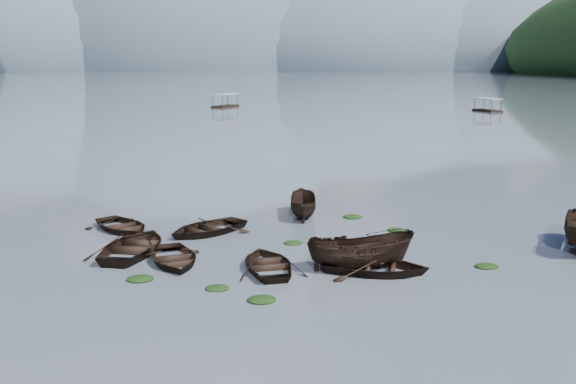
{
  "coord_description": "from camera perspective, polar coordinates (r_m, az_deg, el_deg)",
  "views": [
    {
      "loc": [
        -2.53,
        -20.31,
        8.49
      ],
      "look_at": [
        0.0,
        12.0,
        2.0
      ],
      "focal_mm": 40.0,
      "sensor_mm": 36.0,
      "label": 1
    }
  ],
  "objects": [
    {
      "name": "rowboat_8",
      "position": [
        36.29,
        1.31,
        -2.21
      ],
      "size": [
        1.82,
        4.04,
        1.52
      ],
      "primitive_type": "imported",
      "rotation": [
        0.0,
        0.0,
        3.05
      ],
      "color": "black",
      "rests_on": "ground"
    },
    {
      "name": "weed_clump_3",
      "position": [
        33.7,
        9.61,
        -3.43
      ],
      "size": [
        0.95,
        0.8,
        0.21
      ],
      "primitive_type": "ellipsoid",
      "color": "black",
      "rests_on": "ground"
    },
    {
      "name": "weed_clump_2",
      "position": [
        23.72,
        -2.35,
        -9.66
      ],
      "size": [
        1.08,
        0.86,
        0.23
      ],
      "primitive_type": "ellipsoid",
      "color": "black",
      "rests_on": "ground"
    },
    {
      "name": "weed_clump_1",
      "position": [
        26.52,
        -12.99,
        -7.65
      ],
      "size": [
        1.1,
        0.88,
        0.24
      ],
      "primitive_type": "ellipsoid",
      "color": "black",
      "rests_on": "ground"
    },
    {
      "name": "pontoon_right",
      "position": [
        122.67,
        17.29,
        6.85
      ],
      "size": [
        3.79,
        6.37,
        2.28
      ],
      "primitive_type": null,
      "rotation": [
        0.0,
        0.0,
        0.23
      ],
      "color": "black",
      "rests_on": "ground"
    },
    {
      "name": "rowboat_3",
      "position": [
        27.24,
        -1.78,
        -6.85
      ],
      "size": [
        3.46,
        4.47,
        0.85
      ],
      "primitive_type": "imported",
      "rotation": [
        0.0,
        0.0,
        3.27
      ],
      "color": "black",
      "rests_on": "ground"
    },
    {
      "name": "rowboat_0",
      "position": [
        28.43,
        -10.15,
        -6.23
      ],
      "size": [
        3.84,
        4.69,
        0.85
      ],
      "primitive_type": "imported",
      "rotation": [
        0.0,
        0.0,
        0.25
      ],
      "color": "black",
      "rests_on": "ground"
    },
    {
      "name": "haze_mtn_d",
      "position": [
        975.23,
        15.1,
        10.44
      ],
      "size": [
        520.0,
        520.0,
        220.0
      ],
      "primitive_type": "ellipsoid",
      "color": "#475666",
      "rests_on": "ground"
    },
    {
      "name": "rowboat_4",
      "position": [
        26.96,
        7.74,
        -7.14
      ],
      "size": [
        5.17,
        4.32,
        0.92
      ],
      "primitive_type": "imported",
      "rotation": [
        0.0,
        0.0,
        1.28
      ],
      "color": "black",
      "rests_on": "ground"
    },
    {
      "name": "rowboat_6",
      "position": [
        34.43,
        -14.5,
        -3.32
      ],
      "size": [
        4.88,
        5.14,
        0.87
      ],
      "primitive_type": "imported",
      "rotation": [
        0.0,
        0.0,
        0.63
      ],
      "color": "black",
      "rests_on": "ground"
    },
    {
      "name": "rowboat_2",
      "position": [
        27.39,
        6.46,
        -6.81
      ],
      "size": [
        4.75,
        2.12,
        1.79
      ],
      "primitive_type": "imported",
      "rotation": [
        0.0,
        0.0,
        1.65
      ],
      "color": "black",
      "rests_on": "ground"
    },
    {
      "name": "weed_clump_0",
      "position": [
        25.03,
        -6.31,
        -8.58
      ],
      "size": [
        0.94,
        0.77,
        0.2
      ],
      "primitive_type": "ellipsoid",
      "color": "black",
      "rests_on": "ground"
    },
    {
      "name": "pontoon_centre",
      "position": [
        129.29,
        -5.59,
        7.5
      ],
      "size": [
        5.67,
        7.12,
        2.54
      ],
      "primitive_type": null,
      "rotation": [
        0.0,
        0.0,
        -0.52
      ],
      "color": "black",
      "rests_on": "ground"
    },
    {
      "name": "haze_mtn_a",
      "position": [
        955.69,
        -20.43,
        10.12
      ],
      "size": [
        520.0,
        520.0,
        280.0
      ],
      "primitive_type": "ellipsoid",
      "color": "#475666",
      "rests_on": "ground"
    },
    {
      "name": "ground_plane",
      "position": [
        22.16,
        2.47,
        -11.22
      ],
      "size": [
        2400.0,
        2400.0,
        0.0
      ],
      "primitive_type": "plane",
      "color": "slate"
    },
    {
      "name": "weed_clump_6",
      "position": [
        30.93,
        0.44,
        -4.61
      ],
      "size": [
        0.92,
        0.76,
        0.19
      ],
      "primitive_type": "ellipsoid",
      "color": "black",
      "rests_on": "ground"
    },
    {
      "name": "haze_mtn_c",
      "position": [
        931.32,
        4.41,
        10.77
      ],
      "size": [
        520.0,
        520.0,
        260.0
      ],
      "primitive_type": "ellipsoid",
      "color": "#475666",
      "rests_on": "ground"
    },
    {
      "name": "weed_clump_4",
      "position": [
        28.7,
        17.24,
        -6.41
      ],
      "size": [
        1.02,
        0.81,
        0.21
      ],
      "primitive_type": "ellipsoid",
      "color": "black",
      "rests_on": "ground"
    },
    {
      "name": "haze_mtn_b",
      "position": [
        922.14,
        -8.19,
        10.68
      ],
      "size": [
        520.0,
        520.0,
        340.0
      ],
      "primitive_type": "ellipsoid",
      "color": "#475666",
      "rests_on": "ground"
    },
    {
      "name": "weed_clump_7",
      "position": [
        36.23,
        5.77,
        -2.29
      ],
      "size": [
        1.07,
        0.85,
        0.23
      ],
      "primitive_type": "ellipsoid",
      "color": "black",
      "rests_on": "ground"
    },
    {
      "name": "rowboat_1",
      "position": [
        30.31,
        -13.44,
        -5.26
      ],
      "size": [
        4.65,
        5.71,
        1.04
      ],
      "primitive_type": "imported",
      "rotation": [
        0.0,
        0.0,
        2.91
      ],
      "color": "black",
      "rests_on": "ground"
    },
    {
      "name": "rowboat_7",
      "position": [
        33.08,
        -7.24,
        -3.64
      ],
      "size": [
        5.5,
        5.4,
        0.93
      ],
      "primitive_type": "imported",
      "rotation": [
        0.0,
        0.0,
        5.44
      ],
      "color": "black",
      "rests_on": "ground"
    }
  ]
}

